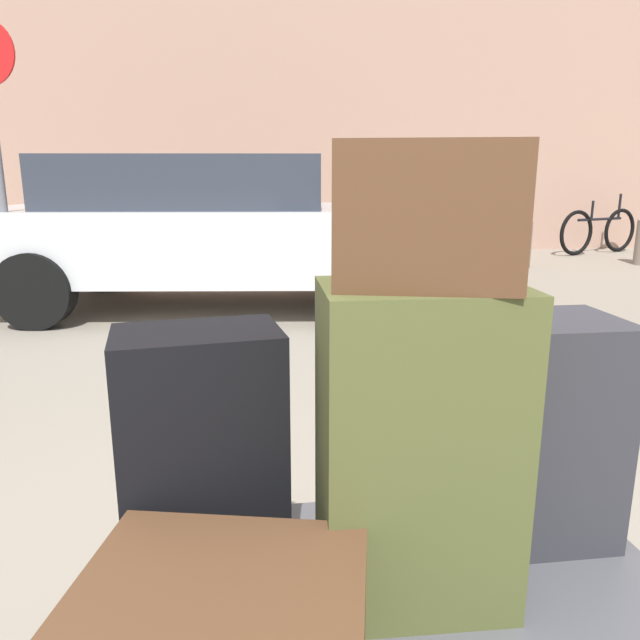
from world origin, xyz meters
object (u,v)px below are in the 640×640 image
at_px(duffel_bag_brown_topmost_pile, 426,215).
at_px(bollard_kerb_mid, 522,245).
at_px(suitcase_olive_front_left, 417,447).
at_px(luggage_cart, 395,634).
at_px(suitcase_black_stacked_top, 202,453).
at_px(parked_car, 213,228).
at_px(bollard_kerb_near, 437,246).
at_px(bicycle_leaning, 599,231).
at_px(suitcase_charcoal_center, 533,429).

bearing_deg(duffel_bag_brown_topmost_pile, bollard_kerb_mid, 76.18).
bearing_deg(suitcase_olive_front_left, luggage_cart, -131.68).
height_order(suitcase_olive_front_left, suitcase_black_stacked_top, suitcase_olive_front_left).
height_order(suitcase_olive_front_left, parked_car, parked_car).
relative_size(suitcase_black_stacked_top, bollard_kerb_mid, 0.91).
distance_m(luggage_cart, duffel_bag_brown_topmost_pile, 0.90).
height_order(suitcase_olive_front_left, duffel_bag_brown_topmost_pile, duffel_bag_brown_topmost_pile).
bearing_deg(bollard_kerb_near, bicycle_leaning, 21.81).
height_order(suitcase_black_stacked_top, bollard_kerb_mid, suitcase_black_stacked_top).
relative_size(bollard_kerb_near, bollard_kerb_mid, 1.00).
xyz_separation_m(suitcase_olive_front_left, parked_car, (-0.58, 4.71, 0.07)).
xyz_separation_m(suitcase_olive_front_left, suitcase_black_stacked_top, (-0.46, 0.16, -0.06)).
xyz_separation_m(suitcase_olive_front_left, bicycle_leaning, (5.51, 8.00, -0.31)).
distance_m(bicycle_leaning, bollard_kerb_mid, 2.32).
relative_size(duffel_bag_brown_topmost_pile, bollard_kerb_mid, 0.54).
xyz_separation_m(luggage_cart, suitcase_olive_front_left, (0.05, 0.05, 0.42)).
distance_m(luggage_cart, parked_car, 4.81).
relative_size(suitcase_olive_front_left, bicycle_leaning, 0.41).
xyz_separation_m(bollard_kerb_near, bollard_kerb_mid, (1.23, 0.00, 0.00)).
xyz_separation_m(suitcase_black_stacked_top, suitcase_charcoal_center, (0.82, 0.03, -0.00)).
bearing_deg(bicycle_leaning, suitcase_charcoal_center, -123.36).
relative_size(suitcase_olive_front_left, suitcase_charcoal_center, 1.22).
bearing_deg(suitcase_charcoal_center, bollard_kerb_near, 73.68).
bearing_deg(luggage_cart, bollard_kerb_near, 70.66).
relative_size(luggage_cart, suitcase_olive_front_left, 1.87).
xyz_separation_m(suitcase_black_stacked_top, parked_car, (-0.13, 4.55, 0.13)).
height_order(suitcase_olive_front_left, bicycle_leaning, suitcase_olive_front_left).
xyz_separation_m(suitcase_black_stacked_top, bollard_kerb_near, (2.79, 6.57, -0.31)).
distance_m(suitcase_charcoal_center, parked_car, 4.62).
relative_size(luggage_cart, parked_car, 0.29).
bearing_deg(bicycle_leaning, suitcase_olive_front_left, -124.54).
bearing_deg(bicycle_leaning, bollard_kerb_near, -158.19).
height_order(luggage_cart, suitcase_charcoal_center, suitcase_charcoal_center).
bearing_deg(duffel_bag_brown_topmost_pile, parked_car, 111.16).
relative_size(suitcase_charcoal_center, parked_car, 0.13).
xyz_separation_m(duffel_bag_brown_topmost_pile, bicycle_leaning, (5.51, 8.00, -0.80)).
relative_size(suitcase_black_stacked_top, suitcase_charcoal_center, 1.01).
bearing_deg(duffel_bag_brown_topmost_pile, luggage_cart, -119.67).
bearing_deg(suitcase_olive_front_left, parked_car, 99.15).
bearing_deg(suitcase_olive_front_left, bollard_kerb_near, 72.98).
height_order(suitcase_black_stacked_top, suitcase_charcoal_center, suitcase_black_stacked_top).
height_order(suitcase_black_stacked_top, parked_car, parked_car).
bearing_deg(luggage_cart, duffel_bag_brown_topmost_pile, 46.22).
relative_size(suitcase_olive_front_left, suitcase_black_stacked_top, 1.20).
xyz_separation_m(parked_car, bicycle_leaning, (6.09, 3.30, -0.39)).
bearing_deg(suitcase_black_stacked_top, suitcase_olive_front_left, -26.75).
height_order(bicycle_leaning, bollard_kerb_near, bicycle_leaning).
bearing_deg(bollard_kerb_mid, suitcase_black_stacked_top, -121.46).
distance_m(suitcase_black_stacked_top, bollard_kerb_mid, 7.71).
bearing_deg(suitcase_olive_front_left, duffel_bag_brown_topmost_pile, 0.00).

